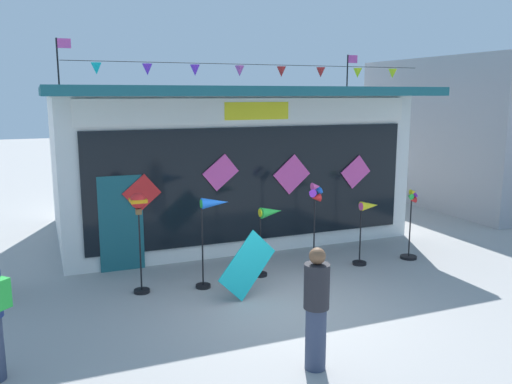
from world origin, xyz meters
name	(u,v)px	position (x,y,z in m)	size (l,w,h in m)	color
ground_plane	(291,309)	(0.00, 0.00, 0.00)	(80.00, 80.00, 0.00)	#9E9B99
kite_shop_building	(220,159)	(0.66, 5.80, 1.92)	(8.78, 6.34, 4.92)	silver
wind_spinner_far_left	(139,216)	(-2.23, 1.75, 1.45)	(0.29, 0.29, 1.89)	black
wind_spinner_left	(212,218)	(-0.90, 1.57, 1.34)	(0.67, 0.28, 1.74)	black
wind_spinner_center_left	(269,223)	(0.35, 1.78, 1.09)	(0.64, 0.29, 1.42)	black
wind_spinner_center_right	(315,212)	(1.39, 1.75, 1.22)	(0.40, 0.34, 1.85)	black
wind_spinner_right	(367,220)	(2.57, 1.63, 0.98)	(0.57, 0.30, 1.39)	black
wind_spinner_far_right	(411,225)	(3.69, 1.57, 0.77)	(0.37, 0.37, 1.58)	black
person_near_camera	(316,308)	(-0.58, -1.92, 0.86)	(0.34, 0.34, 1.68)	#333D56
display_kite_on_ground	(247,265)	(-0.50, 0.79, 0.60)	(0.62, 0.03, 1.12)	#19B7BC
neighbour_building	(484,131)	(10.20, 6.11, 2.38)	(5.25, 6.74, 4.76)	#99999E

